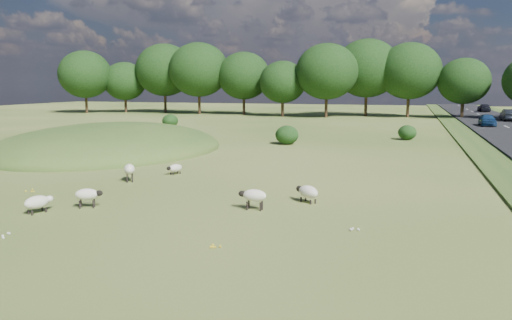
# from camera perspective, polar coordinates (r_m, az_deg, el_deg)

# --- Properties ---
(ground) EXTENTS (160.00, 160.00, 0.00)m
(ground) POSITION_cam_1_polar(r_m,az_deg,el_deg) (42.00, 3.75, 1.94)
(ground) COLOR #34591B
(ground) RESTS_ON ground
(mound) EXTENTS (16.00, 20.00, 4.00)m
(mound) POSITION_cam_1_polar(r_m,az_deg,el_deg) (39.36, -16.33, 1.15)
(mound) COLOR #33561E
(mound) RESTS_ON ground
(treeline) EXTENTS (96.28, 14.66, 11.70)m
(treeline) POSITION_cam_1_polar(r_m,az_deg,el_deg) (76.79, 9.16, 9.81)
(treeline) COLOR black
(treeline) RESTS_ON ground
(shrubs) EXTENTS (27.75, 13.81, 1.55)m
(shrubs) POSITION_cam_1_polar(r_m,az_deg,el_deg) (47.56, 0.97, 3.64)
(shrubs) COLOR black
(shrubs) RESTS_ON ground
(sheep_0) EXTENTS (1.13, 0.81, 0.79)m
(sheep_0) POSITION_cam_1_polar(r_m,az_deg,el_deg) (21.14, -18.70, -3.75)
(sheep_0) COLOR beige
(sheep_0) RESTS_ON ground
(sheep_1) EXTENTS (0.81, 1.25, 0.69)m
(sheep_1) POSITION_cam_1_polar(r_m,az_deg,el_deg) (21.00, -23.69, -4.43)
(sheep_1) COLOR beige
(sheep_1) RESTS_ON ground
(sheep_2) EXTENTS (1.15, 0.51, 0.83)m
(sheep_2) POSITION_cam_1_polar(r_m,az_deg,el_deg) (19.69, -0.26, -4.08)
(sheep_2) COLOR beige
(sheep_2) RESTS_ON ground
(sheep_3) EXTENTS (1.00, 1.26, 0.90)m
(sheep_3) POSITION_cam_1_polar(r_m,az_deg,el_deg) (26.25, -14.27, -1.02)
(sheep_3) COLOR beige
(sheep_3) RESTS_ON ground
(sheep_4) EXTENTS (0.76, 1.02, 0.57)m
(sheep_4) POSITION_cam_1_polar(r_m,az_deg,el_deg) (27.73, -9.25, -0.91)
(sheep_4) COLOR beige
(sheep_4) RESTS_ON ground
(sheep_5) EXTENTS (1.24, 1.08, 0.73)m
(sheep_5) POSITION_cam_1_polar(r_m,az_deg,el_deg) (21.04, 5.92, -3.64)
(sheep_5) COLOR beige
(sheep_5) RESTS_ON ground
(car_0) EXTENTS (1.56, 4.49, 1.48)m
(car_0) POSITION_cam_1_polar(r_m,az_deg,el_deg) (71.72, 26.95, 4.61)
(car_0) COLOR black
(car_0) RESTS_ON road
(car_1) EXTENTS (1.75, 4.31, 1.25)m
(car_1) POSITION_cam_1_polar(r_m,az_deg,el_deg) (93.84, 24.62, 5.44)
(car_1) COLOR black
(car_1) RESTS_ON road
(car_4) EXTENTS (1.60, 3.96, 1.35)m
(car_4) POSITION_cam_1_polar(r_m,az_deg,el_deg) (62.03, 24.93, 4.19)
(car_4) COLOR navy
(car_4) RESTS_ON road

